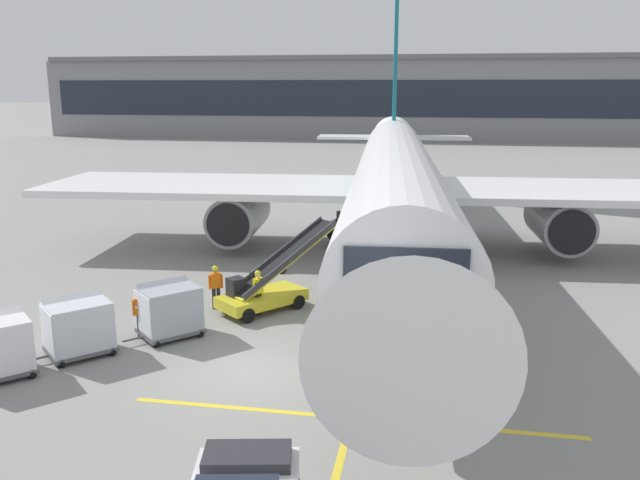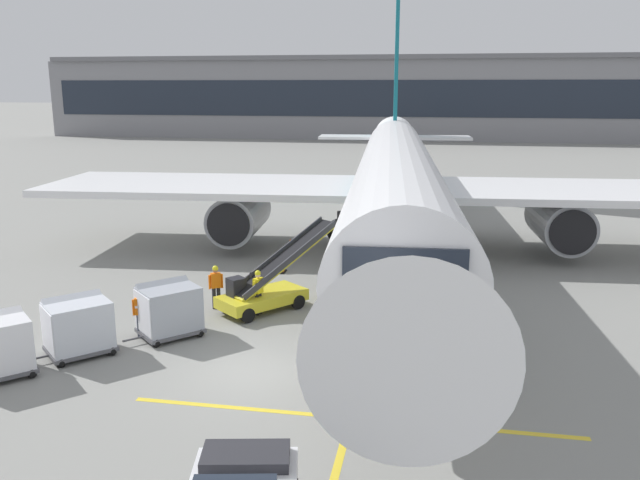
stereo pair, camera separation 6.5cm
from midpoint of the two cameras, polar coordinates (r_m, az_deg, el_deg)
name	(u,v)px [view 1 (the left image)]	position (r m, az deg, el deg)	size (l,w,h in m)	color
ground_plane	(250,371)	(20.46, -6.24, -11.32)	(600.00, 600.00, 0.00)	gray
parked_airplane	(396,179)	(34.39, 6.60, 5.33)	(37.61, 48.19, 15.90)	white
belt_loader	(267,287)	(25.43, -4.76, -4.13)	(4.28, 4.81, 3.23)	gold
baggage_cart_lead	(169,309)	(23.26, -13.20, -5.86)	(2.54, 2.55, 1.91)	#515156
baggage_cart_second	(78,325)	(22.55, -20.51, -7.00)	(2.54, 2.55, 1.91)	#515156
ground_crew_by_loader	(216,284)	(25.69, -9.18, -3.83)	(0.51, 0.39, 1.74)	black
ground_crew_by_carts	(141,310)	(23.32, -15.48, -5.95)	(0.55, 0.34, 1.74)	#333847
ground_crew_marshaller	(165,313)	(22.88, -13.47, -6.21)	(0.33, 0.55, 1.74)	#514C42
ground_crew_wingwalker	(258,289)	(24.84, -5.52, -4.32)	(0.35, 0.55, 1.74)	black
safety_cone_engine_keepout	(290,246)	(34.10, -2.72, -0.49)	(0.67, 0.67, 0.75)	black
safety_cone_wingtip	(278,264)	(30.53, -3.75, -2.15)	(0.68, 0.68, 0.76)	black
apron_guidance_line_lead_in	(394,253)	(34.28, 6.46, -1.11)	(0.20, 110.00, 0.01)	yellow
apron_guidance_line_stop_bar	(351,418)	(17.76, 2.62, -15.28)	(12.00, 0.20, 0.01)	yellow
terminal_building	(484,98)	(115.20, 14.15, 11.98)	(146.78, 21.56, 13.25)	gray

